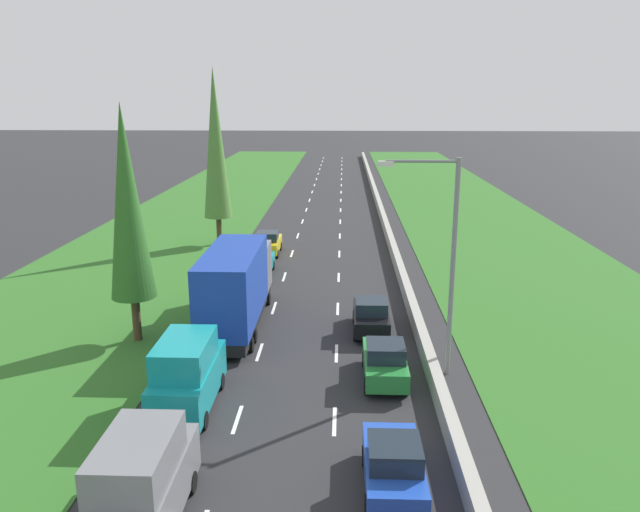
{
  "coord_description": "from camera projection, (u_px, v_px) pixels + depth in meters",
  "views": [
    {
      "loc": [
        1.98,
        1.24,
        11.29
      ],
      "look_at": [
        0.51,
        40.04,
        1.14
      ],
      "focal_mm": 34.49,
      "sensor_mm": 36.0,
      "label": 1
    }
  ],
  "objects": [
    {
      "name": "teal_van_left_lane",
      "position": [
        187.0,
        374.0,
        22.55
      ],
      "size": [
        1.96,
        4.9,
        2.82
      ],
      "color": "teal",
      "rests_on": "ground"
    },
    {
      "name": "poplar_tree_second",
      "position": [
        127.0,
        203.0,
        27.6
      ],
      "size": [
        2.08,
        2.08,
        11.09
      ],
      "color": "#4C3823",
      "rests_on": "ground"
    },
    {
      "name": "yellow_hatchback_left_lane",
      "position": [
        268.0,
        243.0,
        44.99
      ],
      "size": [
        1.74,
        3.9,
        1.72
      ],
      "color": "yellow",
      "rests_on": "ground"
    },
    {
      "name": "grey_van_left_lane",
      "position": [
        142.0,
        483.0,
        16.19
      ],
      "size": [
        1.96,
        4.9,
        2.82
      ],
      "color": "slate",
      "rests_on": "ground"
    },
    {
      "name": "teal_sedan_left_lane",
      "position": [
        258.0,
        263.0,
        39.61
      ],
      "size": [
        1.82,
        4.5,
        1.64
      ],
      "color": "teal",
      "rests_on": "ground"
    },
    {
      "name": "grass_verge_right",
      "position": [
        471.0,
        216.0,
        59.21
      ],
      "size": [
        14.0,
        140.0,
        0.04
      ],
      "primitive_type": "cube",
      "color": "#2D6623",
      "rests_on": "ground"
    },
    {
      "name": "median_barrier",
      "position": [
        381.0,
        212.0,
        59.42
      ],
      "size": [
        0.44,
        120.0,
        0.85
      ],
      "primitive_type": "cube",
      "color": "#9E9B93",
      "rests_on": "ground"
    },
    {
      "name": "green_hatchback_right_lane",
      "position": [
        385.0,
        361.0,
        24.93
      ],
      "size": [
        1.74,
        3.9,
        1.72
      ],
      "color": "#237A33",
      "rests_on": "ground"
    },
    {
      "name": "ground_plane",
      "position": [
        322.0,
        216.0,
        59.74
      ],
      "size": [
        300.0,
        300.0,
        0.0
      ],
      "primitive_type": "plane",
      "color": "#28282B",
      "rests_on": "ground"
    },
    {
      "name": "black_hatchback_right_lane",
      "position": [
        371.0,
        316.0,
        30.12
      ],
      "size": [
        1.74,
        3.9,
        1.72
      ],
      "color": "black",
      "rests_on": "ground"
    },
    {
      "name": "street_light_mast",
      "position": [
        445.0,
        252.0,
        24.49
      ],
      "size": [
        3.2,
        0.28,
        9.0
      ],
      "color": "gray",
      "rests_on": "ground"
    },
    {
      "name": "blue_box_truck_left_lane",
      "position": [
        236.0,
        285.0,
        30.42
      ],
      "size": [
        2.46,
        9.4,
        4.18
      ],
      "color": "black",
      "rests_on": "ground"
    },
    {
      "name": "poplar_tree_third",
      "position": [
        216.0,
        144.0,
        46.15
      ],
      "size": [
        2.14,
        2.14,
        13.43
      ],
      "color": "#4C3823",
      "rests_on": "ground"
    },
    {
      "name": "blue_hatchback_right_lane",
      "position": [
        393.0,
        466.0,
        17.91
      ],
      "size": [
        1.74,
        3.9,
        1.72
      ],
      "color": "#1E47B7",
      "rests_on": "ground"
    },
    {
      "name": "grass_verge_left",
      "position": [
        194.0,
        214.0,
        60.19
      ],
      "size": [
        14.0,
        140.0,
        0.04
      ],
      "primitive_type": "cube",
      "color": "#2D6623",
      "rests_on": "ground"
    },
    {
      "name": "lane_markings",
      "position": [
        322.0,
        215.0,
        59.73
      ],
      "size": [
        3.64,
        116.0,
        0.01
      ],
      "color": "white",
      "rests_on": "ground"
    }
  ]
}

